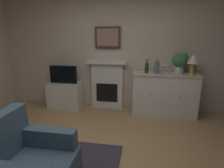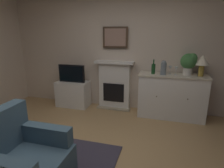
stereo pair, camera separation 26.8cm
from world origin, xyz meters
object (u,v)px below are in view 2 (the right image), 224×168
at_px(wine_glass_center, 176,69).
at_px(tv_set, 72,74).
at_px(table_lamp, 202,62).
at_px(tv_cabinet, 73,94).
at_px(armchair, 22,160).
at_px(fireplace_unit, 115,85).
at_px(sideboard_cabinet, 171,96).
at_px(wine_bottle, 153,69).
at_px(potted_plant_small, 189,62).
at_px(framed_picture, 115,37).
at_px(vase_decorative, 164,68).
at_px(wine_glass_left, 170,68).

height_order(wine_glass_center, tv_set, wine_glass_center).
bearing_deg(table_lamp, tv_cabinet, 179.68).
bearing_deg(armchair, tv_cabinet, 104.39).
bearing_deg(table_lamp, armchair, -131.04).
bearing_deg(fireplace_unit, armchair, -97.74).
bearing_deg(wine_glass_center, tv_cabinet, 178.93).
xyz_separation_m(sideboard_cabinet, armchair, (-1.60, -2.41, -0.07)).
distance_m(sideboard_cabinet, wine_bottle, 0.68).
bearing_deg(sideboard_cabinet, fireplace_unit, 171.94).
bearing_deg(table_lamp, potted_plant_small, 168.63).
height_order(fireplace_unit, sideboard_cabinet, fireplace_unit).
height_order(fireplace_unit, tv_cabinet, fireplace_unit).
bearing_deg(tv_cabinet, wine_glass_center, -1.07).
relative_size(wine_glass_center, armchair, 0.18).
height_order(wine_bottle, tv_cabinet, wine_bottle).
distance_m(framed_picture, armchair, 2.93).
relative_size(tv_cabinet, potted_plant_small, 1.74).
xyz_separation_m(wine_glass_center, potted_plant_small, (0.23, 0.07, 0.13)).
distance_m(sideboard_cabinet, table_lamp, 0.88).
xyz_separation_m(framed_picture, tv_cabinet, (-0.97, -0.21, -1.31)).
relative_size(wine_bottle, vase_decorative, 1.03).
bearing_deg(potted_plant_small, tv_set, -178.77).
distance_m(wine_bottle, potted_plant_small, 0.68).
distance_m(wine_glass_center, vase_decorative, 0.24).
bearing_deg(tv_cabinet, table_lamp, -0.32).
height_order(wine_glass_left, tv_cabinet, wine_glass_left).
bearing_deg(sideboard_cabinet, wine_glass_center, -31.51).
bearing_deg(table_lamp, wine_glass_left, 176.48).
xyz_separation_m(table_lamp, vase_decorative, (-0.69, -0.05, -0.14)).
bearing_deg(framed_picture, vase_decorative, -14.46).
distance_m(fireplace_unit, armchair, 2.62).
xyz_separation_m(tv_set, potted_plant_small, (2.50, 0.05, 0.36)).
bearing_deg(wine_bottle, vase_decorative, -5.63).
height_order(table_lamp, wine_bottle, table_lamp).
relative_size(wine_glass_left, armchair, 0.18).
bearing_deg(vase_decorative, wine_glass_center, 5.36).
xyz_separation_m(fireplace_unit, wine_glass_left, (1.19, -0.14, 0.48)).
xyz_separation_m(wine_glass_left, armchair, (-1.54, -2.45, -0.64)).
height_order(tv_cabinet, armchair, armchair).
bearing_deg(potted_plant_small, wine_bottle, -173.44).
height_order(sideboard_cabinet, armchair, armchair).
relative_size(wine_bottle, tv_set, 0.47).
xyz_separation_m(wine_bottle, vase_decorative, (0.20, -0.02, 0.03)).
distance_m(fireplace_unit, sideboard_cabinet, 1.27).
bearing_deg(sideboard_cabinet, framed_picture, 169.93).
xyz_separation_m(table_lamp, armchair, (-2.10, -2.41, -0.80)).
height_order(wine_bottle, tv_set, wine_bottle).
bearing_deg(tv_set, potted_plant_small, 1.23).
height_order(wine_glass_center, tv_cabinet, wine_glass_center).
bearing_deg(armchair, wine_glass_left, 57.83).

